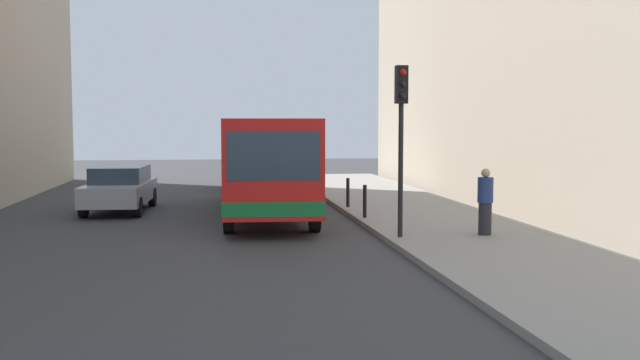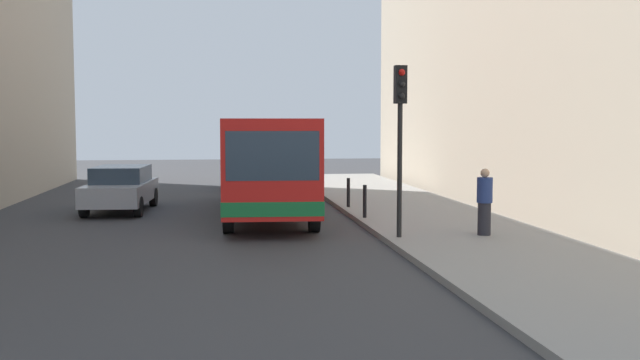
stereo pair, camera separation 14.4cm
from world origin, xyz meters
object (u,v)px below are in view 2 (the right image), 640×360
bus (268,160)px  car_behind_bus (249,170)px  bollard_near (365,201)px  bollard_mid (348,193)px  car_beside_bus (121,188)px  pedestrian_near_signal (485,202)px  traffic_light (400,118)px

bus → car_behind_bus: 9.65m
bollard_near → bollard_mid: same height
bollard_near → car_behind_bus: bearing=103.2°
bus → car_beside_bus: bus is taller
car_beside_bus → bollard_mid: (7.37, -1.09, -0.16)m
car_behind_bus → bollard_near: size_ratio=4.70×
bollard_mid → pedestrian_near_signal: 6.75m
car_behind_bus → pedestrian_near_signal: pedestrian_near_signal is taller
car_beside_bus → traffic_light: (7.47, -7.47, 2.22)m
car_behind_bus → bollard_mid: bearing=108.8°
car_behind_bus → bollard_mid: (2.83, -9.38, -0.16)m
traffic_light → bollard_mid: bearing=90.9°
bus → pedestrian_near_signal: bus is taller
bollard_near → car_beside_bus: bearing=152.9°
pedestrian_near_signal → car_beside_bus: bearing=-118.0°
car_beside_bus → pedestrian_near_signal: size_ratio=2.76×
car_beside_bus → bollard_near: car_beside_bus is taller
car_beside_bus → bollard_mid: size_ratio=4.74×
traffic_light → pedestrian_near_signal: bearing=0.7°
bus → car_beside_bus: size_ratio=2.47×
traffic_light → bollard_mid: (-0.10, 6.39, -2.38)m
bus → bollard_near: (2.63, -2.46, -1.10)m
bollard_mid → pedestrian_near_signal: (2.24, -6.36, 0.34)m
bus → pedestrian_near_signal: 7.87m
bollard_mid → car_beside_bus: bearing=171.6°
car_beside_bus → pedestrian_near_signal: pedestrian_near_signal is taller
bollard_near → pedestrian_near_signal: size_ratio=0.58×
bus → bollard_near: bearing=139.7°
traffic_light → bollard_mid: size_ratio=4.32×
bollard_mid → bollard_near: bearing=-90.0°
traffic_light → pedestrian_near_signal: traffic_light is taller
car_behind_bus → bollard_near: (2.83, -12.07, -0.16)m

